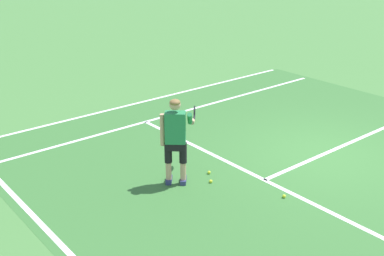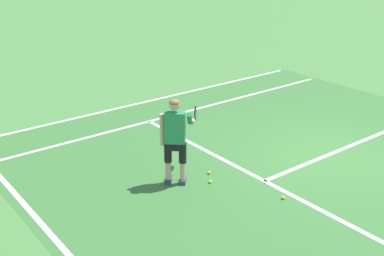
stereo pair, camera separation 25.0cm
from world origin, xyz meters
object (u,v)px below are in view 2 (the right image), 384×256
object	(u,v)px
tennis_ball_near_feet	(209,173)
tennis_ball_by_baseline	(210,182)
tennis_player	(176,135)
tennis_ball_mid_court	(283,198)

from	to	relation	value
tennis_ball_near_feet	tennis_ball_by_baseline	distance (m)	0.38
tennis_player	tennis_ball_near_feet	distance (m)	1.21
tennis_ball_near_feet	tennis_ball_mid_court	distance (m)	1.64
tennis_ball_mid_court	tennis_player	bearing A→B (deg)	-145.95
tennis_player	tennis_ball_by_baseline	distance (m)	1.16
tennis_player	tennis_ball_by_baseline	size ratio (longest dim) A/B	25.95
tennis_player	tennis_ball_mid_court	distance (m)	2.28
tennis_player	tennis_ball_mid_court	world-z (taller)	tennis_player
tennis_ball_by_baseline	tennis_player	bearing A→B (deg)	-130.57
tennis_player	tennis_ball_near_feet	size ratio (longest dim) A/B	25.95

